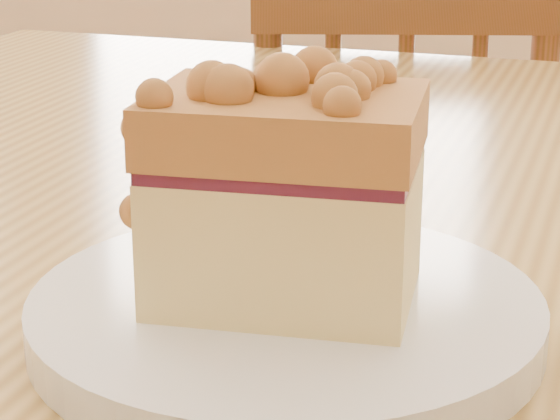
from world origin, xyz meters
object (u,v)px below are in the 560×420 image
(cafe_chair_main, at_px, (389,281))
(plate, at_px, (286,316))
(cafe_table_main, at_px, (556,318))
(cake_slice, at_px, (279,185))

(cafe_chair_main, xyz_separation_m, plate, (-0.21, -0.85, 0.34))
(plate, bearing_deg, cafe_chair_main, 75.91)
(cafe_table_main, bearing_deg, plate, -112.52)
(cafe_chair_main, xyz_separation_m, cake_slice, (-0.22, -0.85, 0.40))
(cafe_table_main, distance_m, plate, 0.29)
(cafe_table_main, relative_size, plate, 6.71)
(cafe_chair_main, distance_m, cake_slice, 0.96)
(plate, xyz_separation_m, cake_slice, (-0.00, 0.00, 0.06))
(plate, bearing_deg, cake_slice, 173.30)
(cafe_chair_main, bearing_deg, plate, 82.46)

